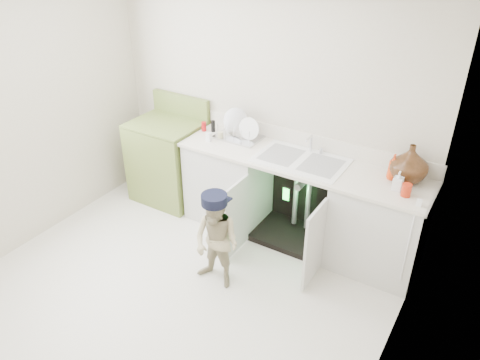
% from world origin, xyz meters
% --- Properties ---
extents(ground, '(3.50, 3.50, 0.00)m').
position_xyz_m(ground, '(0.00, 0.00, 0.00)').
color(ground, beige).
rests_on(ground, ground).
extents(room_shell, '(6.00, 5.50, 1.26)m').
position_xyz_m(room_shell, '(0.00, 0.00, 1.25)').
color(room_shell, beige).
rests_on(room_shell, ground).
extents(counter_run, '(2.44, 1.02, 1.24)m').
position_xyz_m(counter_run, '(0.58, 1.21, 0.48)').
color(counter_run, silver).
rests_on(counter_run, ground).
extents(avocado_stove, '(0.75, 0.65, 1.16)m').
position_xyz_m(avocado_stove, '(-1.06, 1.18, 0.48)').
color(avocado_stove, olive).
rests_on(avocado_stove, ground).
extents(repair_worker, '(0.60, 0.82, 0.91)m').
position_xyz_m(repair_worker, '(0.24, 0.23, 0.46)').
color(repair_worker, tan).
rests_on(repair_worker, ground).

